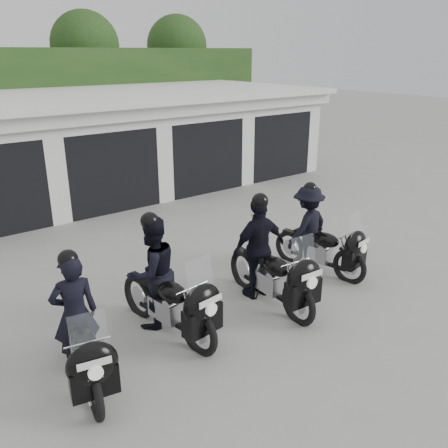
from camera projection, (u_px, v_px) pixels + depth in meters
ground at (245, 284)px, 9.03m from camera, size 80.00×80.00×0.00m
garage_block at (77, 146)px, 14.53m from camera, size 16.40×6.80×2.96m
background_vegetation at (34, 91)px, 17.90m from camera, size 20.00×3.90×5.80m
police_bike_a at (80, 333)px, 6.16m from camera, size 0.89×2.10×1.85m
police_bike_b at (161, 282)px, 7.31m from camera, size 0.98×2.26×1.97m
police_bike_c at (265, 256)px, 8.19m from camera, size 1.12×2.29×1.99m
police_bike_d at (314, 232)px, 9.42m from camera, size 1.18×2.11×1.84m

